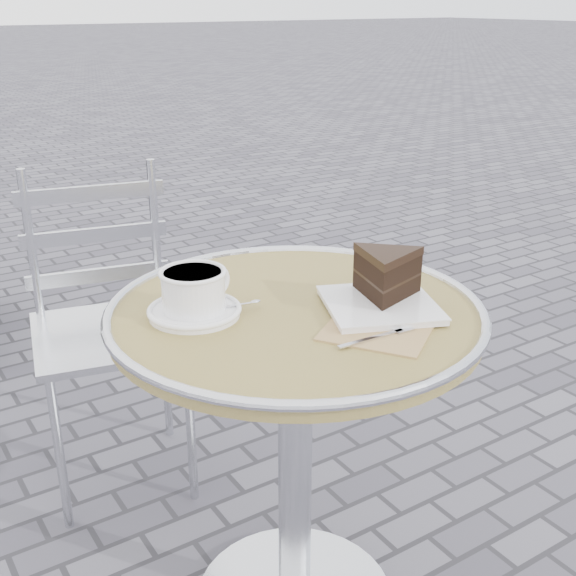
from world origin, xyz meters
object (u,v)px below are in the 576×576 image
cappuccino_set (195,295)px  cake_plate_set (385,281)px  bistro_chair (103,291)px  cafe_table (295,385)px

cappuccino_set → cake_plate_set: 0.36m
cappuccino_set → cake_plate_set: size_ratio=0.62×
cappuccino_set → bistro_chair: size_ratio=0.23×
cafe_table → cappuccino_set: size_ratio=3.76×
cappuccino_set → bistro_chair: 0.72m
cafe_table → cappuccino_set: cappuccino_set is taller
cake_plate_set → bistro_chair: bearing=131.2°
cappuccino_set → cake_plate_set: bearing=-43.0°
cafe_table → cake_plate_set: bearing=-27.5°
cafe_table → bistro_chair: (-0.13, 0.75, -0.03)m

